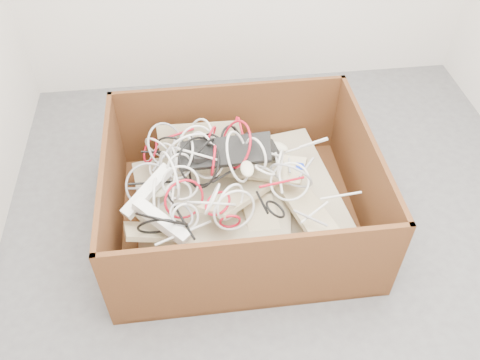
{
  "coord_description": "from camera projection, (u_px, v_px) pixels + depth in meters",
  "views": [
    {
      "loc": [
        -0.44,
        -1.58,
        2.1
      ],
      "look_at": [
        -0.23,
        0.17,
        0.3
      ],
      "focal_mm": 37.36,
      "sensor_mm": 36.0,
      "label": 1
    }
  ],
  "objects": [
    {
      "name": "mice_scatter",
      "position": [
        228.0,
        176.0,
        2.46
      ],
      "size": [
        0.74,
        0.75,
        0.2
      ],
      "color": "beige",
      "rests_on": "keyboard_pile"
    },
    {
      "name": "power_strip_right",
      "position": [
        161.0,
        221.0,
        2.27
      ],
      "size": [
        0.27,
        0.25,
        0.1
      ],
      "primitive_type": "cube",
      "rotation": [
        -0.1,
        0.17,
        -0.75
      ],
      "color": "white",
      "rests_on": "keyboard_pile"
    },
    {
      "name": "vga_plug",
      "position": [
        300.0,
        167.0,
        2.53
      ],
      "size": [
        0.05,
        0.05,
        0.03
      ],
      "primitive_type": "cube",
      "rotation": [
        0.09,
        0.14,
        -0.16
      ],
      "color": "#0C27BE",
      "rests_on": "keyboard_pile"
    },
    {
      "name": "cable_tangle",
      "position": [
        205.0,
        170.0,
        2.45
      ],
      "size": [
        1.18,
        0.83,
        0.49
      ],
      "color": "#B40C1E",
      "rests_on": "keyboard_pile"
    },
    {
      "name": "room_shell",
      "position": [
        310.0,
        20.0,
        1.75
      ],
      "size": [
        3.04,
        3.04,
        2.5
      ],
      "color": "silver",
      "rests_on": "ground"
    },
    {
      "name": "keyboard_pile",
      "position": [
        237.0,
        186.0,
        2.52
      ],
      "size": [
        1.03,
        0.92,
        0.44
      ],
      "color": "tan",
      "rests_on": "cardboard_box"
    },
    {
      "name": "ground",
      "position": [
        286.0,
        239.0,
        2.64
      ],
      "size": [
        3.0,
        3.0,
        0.0
      ],
      "primitive_type": "plane",
      "color": "#4A4A4C",
      "rests_on": "ground"
    },
    {
      "name": "cardboard_box",
      "position": [
        237.0,
        205.0,
        2.63
      ],
      "size": [
        1.31,
        1.09,
        0.54
      ],
      "color": "#441F11",
      "rests_on": "ground"
    },
    {
      "name": "power_strip_left",
      "position": [
        147.0,
        191.0,
        2.38
      ],
      "size": [
        0.26,
        0.26,
        0.13
      ],
      "primitive_type": "cube",
      "rotation": [
        0.14,
        -0.26,
        0.79
      ],
      "color": "white",
      "rests_on": "keyboard_pile"
    }
  ]
}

